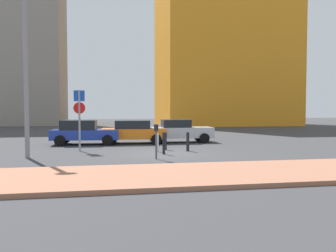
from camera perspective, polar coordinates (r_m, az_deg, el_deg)
ground_plane at (r=17.46m, az=-1.08°, el=-4.45°), size 120.00×120.00×0.00m
sidewalk_brick at (r=11.66m, az=3.76°, el=-7.74°), size 40.00×4.03×0.14m
parked_car_blue at (r=22.50m, az=-13.34°, el=-0.91°), size 4.17×2.28×1.50m
parked_car_orange at (r=22.67m, az=-5.59°, el=-0.83°), size 4.09×2.21×1.46m
parked_car_silver at (r=23.28m, az=1.79°, el=-0.76°), size 4.25×2.01×1.49m
parking_sign_post at (r=18.93m, az=-13.98°, el=2.08°), size 0.60×0.10×3.16m
parking_meter at (r=15.51m, az=-1.90°, el=-1.74°), size 0.18×0.14×1.52m
street_lamp at (r=17.16m, az=-21.79°, el=9.61°), size 0.70×0.36×7.34m
traffic_bollard_near at (r=17.19m, az=-0.68°, el=-2.79°), size 0.13×0.13×1.06m
traffic_bollard_mid at (r=19.03m, az=-0.41°, el=-2.43°), size 0.14×0.14×0.94m
traffic_bollard_far at (r=18.21m, az=-1.73°, el=-2.64°), size 0.15×0.15×0.95m
traffic_bollard_edge at (r=18.51m, az=3.18°, el=-2.52°), size 0.16×0.16×0.98m
building_colorful_midrise at (r=50.89m, az=8.88°, el=12.98°), size 17.38×12.62×22.46m
building_under_construction at (r=54.40m, az=-22.58°, el=13.37°), size 11.50×11.23×24.77m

